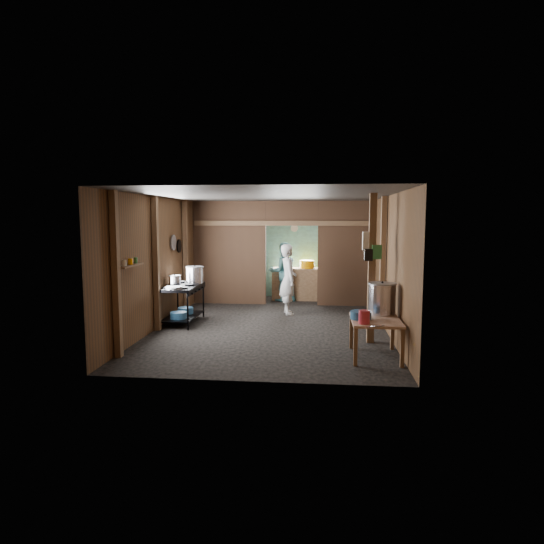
# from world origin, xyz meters

# --- Properties ---
(floor) EXTENTS (4.50, 7.00, 0.00)m
(floor) POSITION_xyz_m (0.00, 0.00, 0.00)
(floor) COLOR black
(floor) RESTS_ON ground
(ceiling) EXTENTS (4.50, 7.00, 0.00)m
(ceiling) POSITION_xyz_m (0.00, 0.00, 2.60)
(ceiling) COLOR #514E4A
(ceiling) RESTS_ON ground
(wall_back) EXTENTS (4.50, 0.00, 2.60)m
(wall_back) POSITION_xyz_m (0.00, 3.50, 1.30)
(wall_back) COLOR brown
(wall_back) RESTS_ON ground
(wall_front) EXTENTS (4.50, 0.00, 2.60)m
(wall_front) POSITION_xyz_m (0.00, -3.50, 1.30)
(wall_front) COLOR brown
(wall_front) RESTS_ON ground
(wall_left) EXTENTS (0.00, 7.00, 2.60)m
(wall_left) POSITION_xyz_m (-2.25, 0.00, 1.30)
(wall_left) COLOR brown
(wall_left) RESTS_ON ground
(wall_right) EXTENTS (0.00, 7.00, 2.60)m
(wall_right) POSITION_xyz_m (2.25, 0.00, 1.30)
(wall_right) COLOR brown
(wall_right) RESTS_ON ground
(partition_left) EXTENTS (1.85, 0.10, 2.60)m
(partition_left) POSITION_xyz_m (-1.32, 2.20, 1.30)
(partition_left) COLOR brown
(partition_left) RESTS_ON floor
(partition_right) EXTENTS (1.35, 0.10, 2.60)m
(partition_right) POSITION_xyz_m (1.57, 2.20, 1.30)
(partition_right) COLOR brown
(partition_right) RESTS_ON floor
(partition_header) EXTENTS (1.30, 0.10, 0.60)m
(partition_header) POSITION_xyz_m (0.25, 2.20, 2.30)
(partition_header) COLOR brown
(partition_header) RESTS_ON wall_back
(turquoise_panel) EXTENTS (4.40, 0.06, 2.50)m
(turquoise_panel) POSITION_xyz_m (0.00, 3.44, 1.25)
(turquoise_panel) COLOR #7ACBC2
(turquoise_panel) RESTS_ON wall_back
(back_counter) EXTENTS (1.20, 0.50, 0.85)m
(back_counter) POSITION_xyz_m (0.30, 2.95, 0.42)
(back_counter) COLOR #886748
(back_counter) RESTS_ON floor
(wall_clock) EXTENTS (0.20, 0.03, 0.20)m
(wall_clock) POSITION_xyz_m (0.25, 3.40, 1.90)
(wall_clock) COLOR silver
(wall_clock) RESTS_ON wall_back
(post_left_a) EXTENTS (0.10, 0.12, 2.60)m
(post_left_a) POSITION_xyz_m (-2.18, -2.60, 1.30)
(post_left_a) COLOR #886748
(post_left_a) RESTS_ON floor
(post_left_b) EXTENTS (0.10, 0.12, 2.60)m
(post_left_b) POSITION_xyz_m (-2.18, -0.80, 1.30)
(post_left_b) COLOR #886748
(post_left_b) RESTS_ON floor
(post_left_c) EXTENTS (0.10, 0.12, 2.60)m
(post_left_c) POSITION_xyz_m (-2.18, 1.20, 1.30)
(post_left_c) COLOR #886748
(post_left_c) RESTS_ON floor
(post_right) EXTENTS (0.10, 0.12, 2.60)m
(post_right) POSITION_xyz_m (2.18, -0.20, 1.30)
(post_right) COLOR #886748
(post_right) RESTS_ON floor
(post_free) EXTENTS (0.12, 0.12, 2.60)m
(post_free) POSITION_xyz_m (1.85, -1.30, 1.30)
(post_free) COLOR #886748
(post_free) RESTS_ON floor
(cross_beam) EXTENTS (4.40, 0.12, 0.12)m
(cross_beam) POSITION_xyz_m (0.00, 2.15, 2.05)
(cross_beam) COLOR #886748
(cross_beam) RESTS_ON wall_left
(pan_lid_big) EXTENTS (0.03, 0.34, 0.34)m
(pan_lid_big) POSITION_xyz_m (-2.21, 0.40, 1.65)
(pan_lid_big) COLOR gray
(pan_lid_big) RESTS_ON wall_left
(pan_lid_small) EXTENTS (0.03, 0.30, 0.30)m
(pan_lid_small) POSITION_xyz_m (-2.21, 0.80, 1.55)
(pan_lid_small) COLOR black
(pan_lid_small) RESTS_ON wall_left
(wall_shelf) EXTENTS (0.14, 0.80, 0.03)m
(wall_shelf) POSITION_xyz_m (-2.15, -2.10, 1.40)
(wall_shelf) COLOR #886748
(wall_shelf) RESTS_ON wall_left
(jar_white) EXTENTS (0.07, 0.07, 0.10)m
(jar_white) POSITION_xyz_m (-2.15, -2.35, 1.47)
(jar_white) COLOR silver
(jar_white) RESTS_ON wall_shelf
(jar_yellow) EXTENTS (0.08, 0.08, 0.10)m
(jar_yellow) POSITION_xyz_m (-2.15, -2.10, 1.47)
(jar_yellow) COLOR #FB9800
(jar_yellow) RESTS_ON wall_shelf
(jar_green) EXTENTS (0.06, 0.06, 0.10)m
(jar_green) POSITION_xyz_m (-2.15, -1.88, 1.47)
(jar_green) COLOR #358946
(jar_green) RESTS_ON wall_shelf
(bag_white) EXTENTS (0.22, 0.15, 0.32)m
(bag_white) POSITION_xyz_m (1.80, -1.22, 1.78)
(bag_white) COLOR silver
(bag_white) RESTS_ON post_free
(bag_green) EXTENTS (0.16, 0.12, 0.24)m
(bag_green) POSITION_xyz_m (1.92, -1.36, 1.60)
(bag_green) COLOR #358946
(bag_green) RESTS_ON post_free
(bag_black) EXTENTS (0.14, 0.10, 0.20)m
(bag_black) POSITION_xyz_m (1.78, -1.38, 1.55)
(bag_black) COLOR black
(bag_black) RESTS_ON post_free
(gas_range) EXTENTS (0.69, 1.34, 0.79)m
(gas_range) POSITION_xyz_m (-1.88, -0.14, 0.40)
(gas_range) COLOR black
(gas_range) RESTS_ON floor
(prep_table) EXTENTS (0.75, 1.03, 0.61)m
(prep_table) POSITION_xyz_m (1.83, -2.20, 0.30)
(prep_table) COLOR tan
(prep_table) RESTS_ON floor
(stove_pot_large) EXTENTS (0.39, 0.39, 0.38)m
(stove_pot_large) POSITION_xyz_m (-1.71, 0.26, 0.96)
(stove_pot_large) COLOR silver
(stove_pot_large) RESTS_ON gas_range
(stove_pot_med) EXTENTS (0.28, 0.28, 0.22)m
(stove_pot_med) POSITION_xyz_m (-2.05, -0.08, 0.88)
(stove_pot_med) COLOR silver
(stove_pot_med) RESTS_ON gas_range
(frying_pan) EXTENTS (0.46, 0.61, 0.07)m
(frying_pan) POSITION_xyz_m (-1.88, -0.68, 0.82)
(frying_pan) COLOR gray
(frying_pan) RESTS_ON gas_range
(blue_tub_front) EXTENTS (0.33, 0.33, 0.14)m
(blue_tub_front) POSITION_xyz_m (-1.88, -0.42, 0.22)
(blue_tub_front) COLOR #28557F
(blue_tub_front) RESTS_ON gas_range
(blue_tub_back) EXTENTS (0.33, 0.33, 0.13)m
(blue_tub_back) POSITION_xyz_m (-1.88, 0.08, 0.22)
(blue_tub_back) COLOR #28557F
(blue_tub_back) RESTS_ON gas_range
(stock_pot) EXTENTS (0.50, 0.50, 0.53)m
(stock_pot) POSITION_xyz_m (1.97, -1.79, 0.86)
(stock_pot) COLOR silver
(stock_pot) RESTS_ON prep_table
(wash_basin) EXTENTS (0.39, 0.39, 0.12)m
(wash_basin) POSITION_xyz_m (1.60, -2.21, 0.67)
(wash_basin) COLOR #28557F
(wash_basin) RESTS_ON prep_table
(pink_bucket) EXTENTS (0.18, 0.18, 0.20)m
(pink_bucket) POSITION_xyz_m (1.62, -2.54, 0.71)
(pink_bucket) COLOR #B42A3A
(pink_bucket) RESTS_ON prep_table
(knife) EXTENTS (0.29, 0.16, 0.01)m
(knife) POSITION_xyz_m (1.76, -2.73, 0.62)
(knife) COLOR silver
(knife) RESTS_ON prep_table
(yellow_tub) EXTENTS (0.38, 0.38, 0.21)m
(yellow_tub) POSITION_xyz_m (0.62, 2.95, 0.96)
(yellow_tub) COLOR #FB9800
(yellow_tub) RESTS_ON back_counter
(cook) EXTENTS (0.52, 0.66, 1.59)m
(cook) POSITION_xyz_m (0.25, 1.04, 0.80)
(cook) COLOR silver
(cook) RESTS_ON floor
(worker_back) EXTENTS (0.90, 0.80, 1.54)m
(worker_back) POSITION_xyz_m (-0.00, 2.70, 0.77)
(worker_back) COLOR teal
(worker_back) RESTS_ON floor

